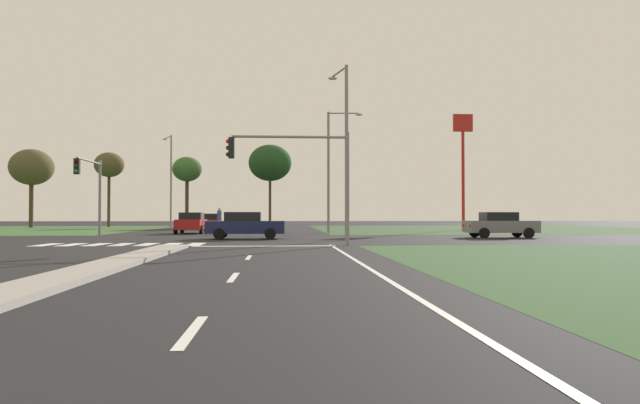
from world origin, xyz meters
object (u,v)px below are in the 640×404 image
car_red_third (191,223)px  treeline_fourth (270,163)px  street_lamp_fourth (170,176)px  treeline_near (32,168)px  treeline_third (187,170)px  car_navy_second (245,225)px  fastfood_pole_sign (463,145)px  traffic_signal_near_right (301,165)px  street_lamp_second (345,142)px  pedestrian_at_median (219,217)px  street_lamp_third (332,165)px  treeline_second (109,165)px  car_maroon_fourth (211,221)px  traffic_signal_far_left (91,182)px  car_grey_near (500,225)px

car_red_third → treeline_fourth: size_ratio=0.44×
street_lamp_fourth → treeline_near: street_lamp_fourth is taller
treeline_near → treeline_third: bearing=7.7°
treeline_third → treeline_fourth: bearing=4.0°
car_navy_second → fastfood_pole_sign: 27.13m
traffic_signal_near_right → street_lamp_second: 6.45m
pedestrian_at_median → street_lamp_third: bearing=-177.7°
street_lamp_third → treeline_third: bearing=121.0°
car_red_third → treeline_second: (-13.52, 25.28, 6.43)m
street_lamp_third → treeline_second: street_lamp_third is taller
street_lamp_second → pedestrian_at_median: (-8.37, 13.25, -4.21)m
car_maroon_fourth → treeline_near: (-21.19, 9.92, 5.95)m
street_lamp_second → fastfood_pole_sign: bearing=56.9°
street_lamp_third → treeline_near: size_ratio=1.06×
street_lamp_fourth → treeline_fourth: (11.46, 2.08, 1.77)m
traffic_signal_near_right → fastfood_pole_sign: size_ratio=0.53×
traffic_signal_far_left → treeline_second: size_ratio=0.58×
traffic_signal_far_left → pedestrian_at_median: traffic_signal_far_left is taller
car_navy_second → street_lamp_second: bearing=70.6°
traffic_signal_near_right → fastfood_pole_sign: (15.85, 25.79, 4.20)m
car_red_third → pedestrian_at_median: pedestrian_at_median is taller
traffic_signal_near_right → fastfood_pole_sign: fastfood_pole_sign is taller
street_lamp_fourth → traffic_signal_near_right: bearing=-71.6°
treeline_fourth → treeline_near: bearing=-173.6°
car_navy_second → traffic_signal_near_right: 8.65m
street_lamp_second → treeline_third: bearing=111.6°
traffic_signal_far_left → street_lamp_second: bearing=-20.3°
street_lamp_second → treeline_fourth: bearing=97.4°
street_lamp_third → car_grey_near: bearing=-44.7°
treeline_fourth → street_lamp_third: bearing=-78.5°
car_red_third → treeline_near: size_ratio=0.49×
car_grey_near → car_navy_second: same height
car_maroon_fourth → treeline_near: treeline_near is taller
pedestrian_at_median → traffic_signal_near_right: bearing=116.1°
street_lamp_second → treeline_second: size_ratio=1.11×
traffic_signal_near_right → pedestrian_at_median: size_ratio=3.10×
car_maroon_fourth → treeline_third: 14.24m
car_grey_near → treeline_near: bearing=-127.8°
car_maroon_fourth → fastfood_pole_sign: fastfood_pole_sign is taller
pedestrian_at_median → treeline_near: treeline_near is taller
street_lamp_third → treeline_fourth: treeline_fourth is taller
car_navy_second → treeline_fourth: size_ratio=0.46×
car_maroon_fourth → fastfood_pole_sign: size_ratio=0.40×
treeline_second → treeline_near: bearing=-161.4°
traffic_signal_near_right → treeline_second: 48.11m
street_lamp_third → traffic_signal_far_left: bearing=-158.3°
traffic_signal_near_right → traffic_signal_far_left: 17.32m
treeline_near → treeline_second: 8.22m
car_maroon_fourth → treeline_fourth: (5.50, 12.89, 6.89)m
car_navy_second → fastfood_pole_sign: (18.84, 18.20, 7.07)m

